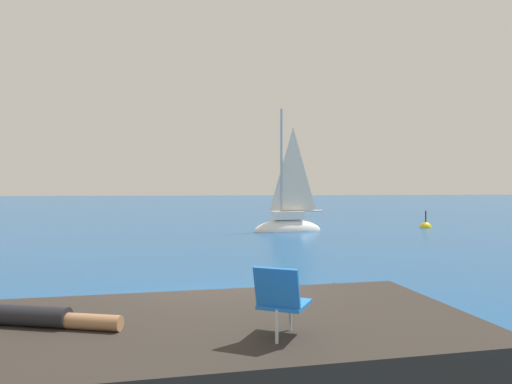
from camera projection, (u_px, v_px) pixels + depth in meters
name	position (u px, v px, depth m)	size (l,w,h in m)	color
ground_plane	(219.00, 309.00, 8.17)	(160.00, 160.00, 0.00)	navy
shore_ledge	(152.00, 346.00, 5.57)	(7.90, 3.26, 0.54)	#2D2823
boulder_seaward	(315.00, 317.00, 7.72)	(1.19, 0.95, 0.65)	#2A2C21
boulder_inland	(33.00, 329.00, 7.05)	(1.17, 0.94, 0.64)	#312621
sailboat_near	(288.00, 224.00, 21.65)	(3.40, 1.65, 6.18)	white
person_sunbather	(42.00, 317.00, 5.42)	(1.72, 0.67, 0.25)	black
beach_chair	(281.00, 298.00, 4.98)	(0.70, 0.75, 0.80)	blue
marker_buoy	(426.00, 228.00, 23.37)	(0.56, 0.56, 1.13)	yellow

